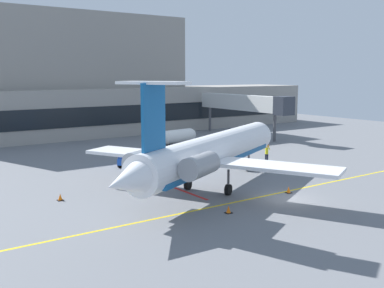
% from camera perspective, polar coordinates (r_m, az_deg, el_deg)
% --- Properties ---
extents(ground, '(120.00, 120.00, 0.11)m').
position_cam_1_polar(ground, '(37.03, 11.79, -6.86)').
color(ground, slate).
extents(terminal_building, '(78.60, 12.26, 19.58)m').
position_cam_1_polar(terminal_building, '(76.95, -12.10, 6.74)').
color(terminal_building, gray).
rests_on(terminal_building, ground).
extents(jet_bridge_west, '(2.40, 19.78, 6.63)m').
position_cam_1_polar(jet_bridge_west, '(71.99, 6.69, 5.07)').
color(jet_bridge_west, silver).
rests_on(jet_bridge_west, ground).
extents(regional_jet, '(26.06, 20.90, 9.33)m').
position_cam_1_polar(regional_jet, '(38.16, 2.34, -1.03)').
color(regional_jet, white).
rests_on(regional_jet, ground).
extents(baggage_tug, '(3.44, 2.81, 1.82)m').
position_cam_1_polar(baggage_tug, '(45.22, -2.25, -2.67)').
color(baggage_tug, '#1E4CB2').
rests_on(baggage_tug, ground).
extents(pushback_tractor, '(4.19, 3.65, 2.01)m').
position_cam_1_polar(pushback_tractor, '(49.25, -7.68, -1.70)').
color(pushback_tractor, '#1E4CB2').
rests_on(pushback_tractor, ground).
extents(fuel_tank, '(6.30, 2.52, 2.18)m').
position_cam_1_polar(fuel_tank, '(63.13, -1.79, 0.97)').
color(fuel_tank, white).
rests_on(fuel_tank, ground).
extents(marshaller, '(0.46, 0.78, 1.97)m').
position_cam_1_polar(marshaller, '(52.02, 9.31, -1.08)').
color(marshaller, '#191E33').
rests_on(marshaller, ground).
extents(safety_cone_alpha, '(0.47, 0.47, 0.55)m').
position_cam_1_polar(safety_cone_alpha, '(38.91, 11.97, -5.65)').
color(safety_cone_alpha, orange).
rests_on(safety_cone_alpha, ground).
extents(safety_cone_bravo, '(0.47, 0.47, 0.55)m').
position_cam_1_polar(safety_cone_bravo, '(37.33, -16.12, -6.42)').
color(safety_cone_bravo, orange).
rests_on(safety_cone_bravo, ground).
extents(safety_cone_charlie, '(0.47, 0.47, 0.55)m').
position_cam_1_polar(safety_cone_charlie, '(49.77, 10.50, -2.45)').
color(safety_cone_charlie, orange).
rests_on(safety_cone_charlie, ground).
extents(safety_cone_delta, '(0.47, 0.47, 0.55)m').
position_cam_1_polar(safety_cone_delta, '(32.84, 4.58, -8.18)').
color(safety_cone_delta, orange).
rests_on(safety_cone_delta, ground).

